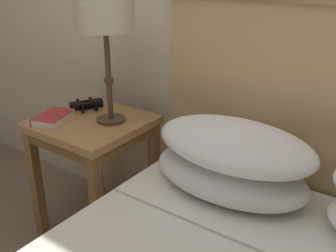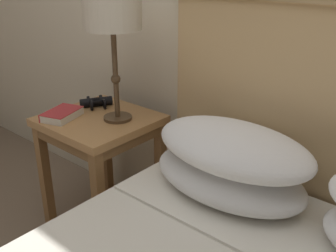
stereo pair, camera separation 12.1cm
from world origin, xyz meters
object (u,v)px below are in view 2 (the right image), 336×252
(nightstand, at_px, (100,136))
(binoculars_pair, at_px, (96,102))
(book_on_nightstand, at_px, (62,114))
(table_lamp, at_px, (112,12))

(nightstand, relative_size, binoculars_pair, 3.80)
(nightstand, height_order, binoculars_pair, binoculars_pair)
(book_on_nightstand, relative_size, binoculars_pair, 1.30)
(nightstand, distance_m, book_on_nightstand, 0.21)
(table_lamp, height_order, binoculars_pair, table_lamp)
(table_lamp, relative_size, binoculars_pair, 3.66)
(book_on_nightstand, distance_m, binoculars_pair, 0.21)
(nightstand, xyz_separation_m, table_lamp, (0.08, 0.04, 0.57))
(table_lamp, bearing_deg, nightstand, -154.43)
(nightstand, xyz_separation_m, book_on_nightstand, (-0.12, -0.12, 0.12))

